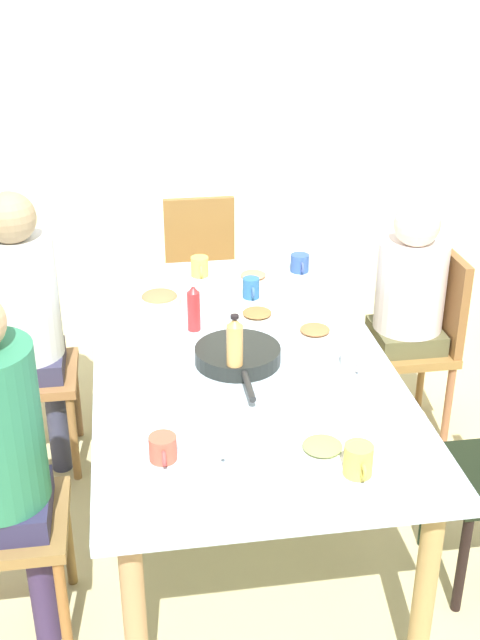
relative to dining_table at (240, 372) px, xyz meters
name	(u,v)px	position (x,y,z in m)	size (l,w,h in m)	color
ground_plane	(240,509)	(0.00, 0.00, -0.66)	(6.90, 6.90, 0.00)	#C5B985
wall_left	(174,76)	(-2.93, 0.00, 0.64)	(0.12, 5.31, 2.60)	silver
dining_table	(240,372)	(0.00, 0.00, 0.00)	(1.96, 1.10, 0.73)	#AAC2D3
chair_0	(422,333)	(-0.49, 0.93, -0.15)	(0.40, 0.40, 0.90)	olive
person_0	(407,298)	(-0.49, 0.84, 0.03)	(0.31, 0.31, 1.15)	brown
chair_2	(10,362)	(-0.49, -0.93, -0.15)	(0.40, 0.40, 0.90)	olive
person_2	(24,309)	(-0.49, -0.84, 0.10)	(0.32, 0.32, 1.26)	#2D3648
chair_3	(202,273)	(-1.36, 0.00, -0.15)	(0.40, 0.40, 0.90)	olive
plate_0	(257,316)	(-0.31, 0.12, 0.08)	(0.22, 0.22, 0.04)	white
plate_1	(315,332)	(-0.12, 0.32, 0.08)	(0.22, 0.22, 0.04)	white
plate_2	(322,450)	(0.66, 0.15, 0.08)	(0.22, 0.22, 0.04)	white
plate_3	(253,278)	(-0.71, 0.17, 0.08)	(0.21, 0.21, 0.04)	#EBE2C6
bowl_0	(160,303)	(-0.42, -0.28, 0.12)	(0.19, 0.19, 0.10)	beige
serving_pan	(238,355)	(0.05, -0.02, 0.10)	(0.50, 0.32, 0.06)	black
cup_0	(220,442)	(0.62, -0.16, 0.11)	(0.11, 0.07, 0.09)	white
cup_1	(251,288)	(-0.52, 0.13, 0.12)	(0.11, 0.07, 0.09)	#2A6295
cup_2	(163,448)	(0.62, -0.33, 0.11)	(0.12, 0.08, 0.08)	#D5563F
cup_3	(358,460)	(0.78, 0.23, 0.12)	(0.12, 0.09, 0.10)	#E4CA52
cup_4	(200,267)	(-0.80, -0.07, 0.12)	(0.12, 0.08, 0.09)	#DFBF4D
cup_5	(300,263)	(-0.78, 0.40, 0.11)	(0.12, 0.09, 0.08)	#325398
cup_6	(353,358)	(0.15, 0.40, 0.11)	(0.13, 0.09, 0.07)	white
bottle_0	(235,349)	(0.17, -0.04, 0.19)	(0.06, 0.06, 0.25)	tan
bottle_1	(194,308)	(-0.24, -0.15, 0.17)	(0.05, 0.05, 0.21)	red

